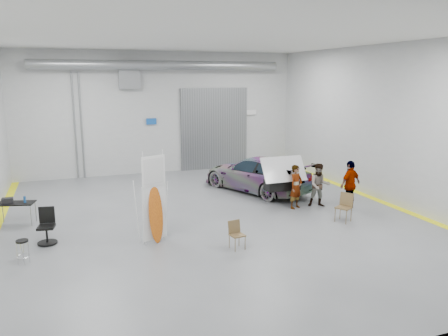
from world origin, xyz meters
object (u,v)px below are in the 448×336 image
object	(u,v)px
folding_chair_near	(237,240)
shop_stool	(23,252)
work_table	(14,203)
sedan_car	(256,174)
person_a	(296,187)
person_b	(319,185)
person_c	(350,184)
folding_chair_far	(343,213)
surfboard_display	(153,206)
office_chair	(46,228)

from	to	relation	value
folding_chair_near	shop_stool	bearing A→B (deg)	160.58
work_table	sedan_car	bearing A→B (deg)	7.59
person_a	person_b	world-z (taller)	person_b
sedan_car	person_c	xyz separation A→B (m)	(2.20, -3.48, 0.17)
person_a	shop_stool	size ratio (longest dim) A/B	2.53
sedan_car	person_c	distance (m)	4.12
folding_chair_far	work_table	xyz separation A→B (m)	(-10.31, 3.49, 0.43)
shop_stool	person_b	bearing A→B (deg)	10.17
surfboard_display	office_chair	xyz separation A→B (m)	(-2.93, 1.03, -0.65)
work_table	person_c	bearing A→B (deg)	-11.11
person_c	folding_chair_far	world-z (taller)	person_c
person_a	shop_stool	world-z (taller)	person_a
folding_chair_near	office_chair	distance (m)	5.56
surfboard_display	folding_chair_far	bearing A→B (deg)	-21.56
surfboard_display	folding_chair_near	bearing A→B (deg)	-49.58
folding_chair_near	shop_stool	distance (m)	5.68
shop_stool	folding_chair_near	bearing A→B (deg)	-9.90
person_c	surfboard_display	world-z (taller)	surfboard_display
sedan_car	person_c	size ratio (longest dim) A/B	2.81
folding_chair_near	work_table	size ratio (longest dim) A/B	0.63
person_c	person_a	bearing A→B (deg)	-37.35
surfboard_display	sedan_car	bearing A→B (deg)	21.11
folding_chair_near	person_b	bearing A→B (deg)	22.66
sedan_car	work_table	xyz separation A→B (m)	(-9.25, -1.23, -0.00)
sedan_car	work_table	bearing A→B (deg)	-15.55
folding_chair_far	office_chair	world-z (taller)	office_chair
shop_stool	work_table	world-z (taller)	work_table
person_a	folding_chair_near	size ratio (longest dim) A/B	2.04
person_c	person_b	bearing A→B (deg)	-47.90
sedan_car	surfboard_display	world-z (taller)	surfboard_display
person_c	folding_chair_far	xyz separation A→B (m)	(-1.14, -1.25, -0.60)
person_c	work_table	size ratio (longest dim) A/B	1.42
person_b	office_chair	xyz separation A→B (m)	(-9.46, -0.48, -0.36)
work_table	folding_chair_near	bearing A→B (deg)	-36.20
person_a	folding_chair_far	xyz separation A→B (m)	(0.73, -1.91, -0.51)
person_c	folding_chair_near	bearing A→B (deg)	4.64
person_b	folding_chair_near	bearing A→B (deg)	-126.74
folding_chair_near	person_a	bearing A→B (deg)	30.14
shop_stool	office_chair	distance (m)	1.43
person_b	shop_stool	bearing A→B (deg)	-148.75
sedan_car	person_b	size ratio (longest dim) A/B	3.08
sedan_car	office_chair	xyz separation A→B (m)	(-8.21, -3.41, -0.27)
sedan_car	folding_chair_far	bearing A→B (deg)	79.47
person_c	office_chair	size ratio (longest dim) A/B	1.71
person_a	surfboard_display	distance (m)	5.84
person_a	surfboard_display	world-z (taller)	surfboard_display
surfboard_display	shop_stool	distance (m)	3.57
person_b	surfboard_display	world-z (taller)	surfboard_display
sedan_car	surfboard_display	xyz separation A→B (m)	(-5.28, -4.44, 0.38)
sedan_car	folding_chair_far	distance (m)	4.86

